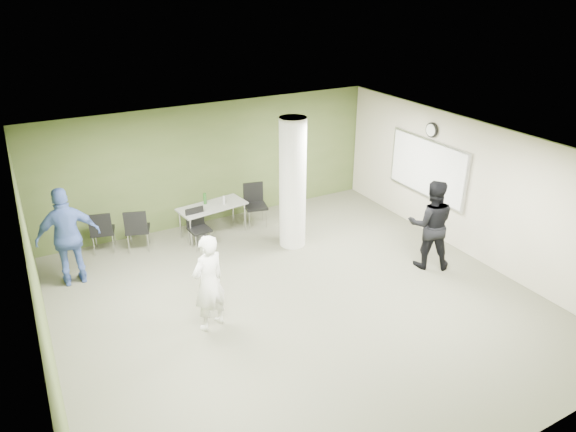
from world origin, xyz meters
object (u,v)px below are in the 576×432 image
chair_back_left (102,229)px  man_blue (68,237)px  woman_white (209,283)px  man_black (431,224)px  folding_table (212,207)px

chair_back_left → man_blue: 1.25m
woman_white → man_black: 4.53m
chair_back_left → woman_white: (1.06, -3.48, 0.30)m
chair_back_left → woman_white: size_ratio=0.55×
man_black → woman_white: bearing=31.4°
folding_table → chair_back_left: 2.34m
man_blue → chair_back_left: bearing=-125.5°
man_black → chair_back_left: bearing=0.5°
chair_back_left → man_blue: man_blue is taller
folding_table → chair_back_left: (-2.32, 0.32, -0.12)m
woman_white → man_black: man_black is taller
chair_back_left → woman_white: woman_white is taller
folding_table → man_blue: (-3.02, -0.63, 0.30)m
folding_table → man_black: bearing=-53.7°
chair_back_left → man_blue: (-0.70, -0.95, 0.42)m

